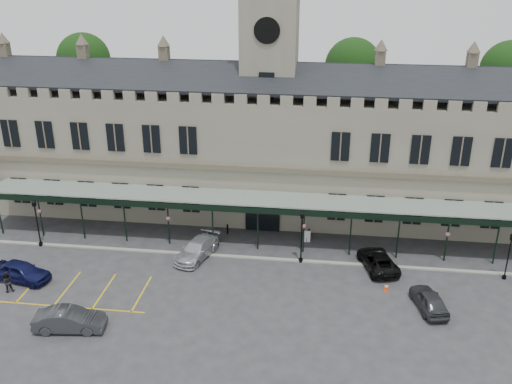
# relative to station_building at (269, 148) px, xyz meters

# --- Properties ---
(ground) EXTENTS (140.00, 140.00, 0.00)m
(ground) POSITION_rel_station_building_xyz_m (0.00, -15.91, -6.47)
(ground) COLOR #2E2E31
(station_building) EXTENTS (60.00, 10.36, 17.30)m
(station_building) POSITION_rel_station_building_xyz_m (0.00, 0.00, 0.00)
(station_building) COLOR slate
(station_building) RESTS_ON ground
(clock_tower) EXTENTS (5.60, 5.60, 24.80)m
(clock_tower) POSITION_rel_station_building_xyz_m (0.00, 0.09, 6.64)
(clock_tower) COLOR slate
(clock_tower) RESTS_ON ground
(canopy) EXTENTS (50.00, 4.10, 4.30)m
(canopy) POSITION_rel_station_building_xyz_m (0.00, -8.45, -4.06)
(canopy) COLOR #8C9E93
(canopy) RESTS_ON ground
(kerb) EXTENTS (60.00, 0.40, 0.12)m
(kerb) POSITION_rel_station_building_xyz_m (0.00, -10.41, -6.41)
(kerb) COLOR gray
(kerb) RESTS_ON ground
(parking_markings) EXTENTS (16.00, 6.00, 0.01)m
(parking_markings) POSITION_rel_station_building_xyz_m (-14.00, -17.41, -6.47)
(parking_markings) COLOR gold
(parking_markings) RESTS_ON ground
(tree_behind_left) EXTENTS (6.00, 6.00, 16.00)m
(tree_behind_left) POSITION_rel_station_building_xyz_m (-22.00, 9.09, 6.35)
(tree_behind_left) COLOR #332314
(tree_behind_left) RESTS_ON ground
(tree_behind_mid) EXTENTS (6.00, 6.00, 16.00)m
(tree_behind_mid) POSITION_rel_station_building_xyz_m (8.00, 9.09, 6.35)
(tree_behind_mid) COLOR #332314
(tree_behind_mid) RESTS_ON ground
(tree_behind_right) EXTENTS (6.00, 6.00, 16.00)m
(tree_behind_right) POSITION_rel_station_building_xyz_m (24.00, 9.09, 6.35)
(tree_behind_right) COLOR #332314
(tree_behind_right) RESTS_ON ground
(lamp_post_left) EXTENTS (0.43, 0.43, 4.59)m
(lamp_post_left) POSITION_rel_station_building_xyz_m (-19.35, -10.54, -3.75)
(lamp_post_left) COLOR black
(lamp_post_left) RESTS_ON ground
(lamp_post_mid) EXTENTS (0.46, 0.46, 4.85)m
(lamp_post_mid) POSITION_rel_station_building_xyz_m (3.90, -10.47, -3.59)
(lamp_post_mid) COLOR black
(lamp_post_mid) RESTS_ON ground
(lamp_post_right) EXTENTS (0.39, 0.39, 4.16)m
(lamp_post_right) POSITION_rel_station_building_xyz_m (20.30, -11.10, -4.00)
(lamp_post_right) COLOR black
(lamp_post_right) RESTS_ON ground
(traffic_cone) EXTENTS (0.40, 0.40, 0.64)m
(traffic_cone) POSITION_rel_station_building_xyz_m (10.72, -14.11, -6.16)
(traffic_cone) COLOR #E94707
(traffic_cone) RESTS_ON ground
(sign_board) EXTENTS (0.66, 0.11, 1.12)m
(sign_board) POSITION_rel_station_building_xyz_m (4.22, -6.85, -5.92)
(sign_board) COLOR black
(sign_board) RESTS_ON ground
(bollard_left) EXTENTS (0.16, 0.16, 0.93)m
(bollard_left) POSITION_rel_station_building_xyz_m (-3.15, -6.13, -6.00)
(bollard_left) COLOR black
(bollard_left) RESTS_ON ground
(bollard_right) EXTENTS (0.17, 0.17, 0.96)m
(bollard_right) POSITION_rel_station_building_xyz_m (4.40, -6.13, -5.99)
(bollard_right) COLOR black
(bollard_right) RESTS_ON ground
(car_left_a) EXTENTS (5.06, 2.82, 1.63)m
(car_left_a) POSITION_rel_station_building_xyz_m (-18.05, -16.23, -5.65)
(car_left_a) COLOR #0D103C
(car_left_a) RESTS_ON ground
(car_left_b) EXTENTS (5.06, 2.29, 1.61)m
(car_left_b) POSITION_rel_station_building_xyz_m (-11.50, -21.89, -5.66)
(car_left_b) COLOR #303337
(car_left_b) RESTS_ON ground
(car_taxi) EXTENTS (3.65, 5.65, 1.52)m
(car_taxi) POSITION_rel_station_building_xyz_m (-5.00, -10.79, -5.71)
(car_taxi) COLOR #A7AAAF
(car_taxi) RESTS_ON ground
(car_van) EXTENTS (3.68, 5.51, 1.40)m
(car_van) POSITION_rel_station_building_xyz_m (10.27, -10.66, -5.77)
(car_van) COLOR black
(car_van) RESTS_ON ground
(car_right_a) EXTENTS (2.71, 4.63, 1.48)m
(car_right_a) POSITION_rel_station_building_xyz_m (13.61, -16.13, -5.73)
(car_right_a) COLOR #303337
(car_right_a) RESTS_ON ground
(person_b) EXTENTS (1.07, 0.99, 1.76)m
(person_b) POSITION_rel_station_building_xyz_m (-18.30, -17.91, -5.59)
(person_b) COLOR black
(person_b) RESTS_ON ground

